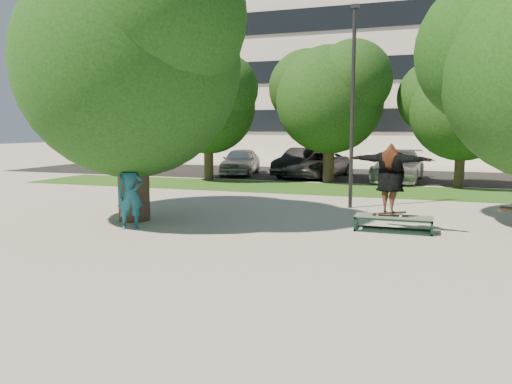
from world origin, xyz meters
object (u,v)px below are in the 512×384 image
(bystander, at_px, (130,194))
(car_dark, at_px, (303,162))
(grind_box, at_px, (393,224))
(car_silver_b, at_px, (398,166))
(lamppost, at_px, (353,105))
(tree_left, at_px, (128,53))
(car_silver_a, at_px, (240,161))
(car_grey, at_px, (317,164))

(bystander, bearing_deg, car_dark, 48.70)
(grind_box, height_order, car_silver_b, car_silver_b)
(lamppost, bearing_deg, tree_left, -143.58)
(tree_left, height_order, car_dark, tree_left)
(car_dark, bearing_deg, lamppost, -57.58)
(grind_box, distance_m, car_silver_b, 11.82)
(grind_box, bearing_deg, lamppost, 114.46)
(car_silver_a, xyz_separation_m, car_silver_b, (8.15, -0.85, 0.02))
(tree_left, xyz_separation_m, bystander, (0.62, -1.08, -3.55))
(car_silver_a, bearing_deg, lamppost, -61.89)
(car_silver_a, xyz_separation_m, car_grey, (4.16, -0.21, -0.05))
(tree_left, bearing_deg, bystander, -60.00)
(grind_box, xyz_separation_m, car_grey, (-4.50, 12.43, 0.47))
(tree_left, distance_m, grind_box, 8.03)
(grind_box, xyz_separation_m, car_dark, (-5.30, 12.77, 0.54))
(grind_box, bearing_deg, car_silver_a, 124.41)
(car_grey, bearing_deg, car_silver_a, -171.08)
(car_silver_a, height_order, car_dark, car_dark)
(tree_left, distance_m, lamppost, 6.70)
(car_grey, height_order, car_silver_b, car_silver_b)
(lamppost, height_order, car_dark, lamppost)
(car_dark, distance_m, car_grey, 0.87)
(tree_left, relative_size, car_dark, 1.61)
(grind_box, bearing_deg, car_grey, 109.90)
(tree_left, relative_size, bystander, 4.10)
(bystander, bearing_deg, car_silver_b, 29.38)
(lamppost, relative_size, car_silver_b, 1.23)
(lamppost, relative_size, grind_box, 3.39)
(lamppost, distance_m, car_dark, 10.49)
(grind_box, bearing_deg, car_dark, 112.56)
(car_silver_b, bearing_deg, grind_box, -83.30)
(bystander, xyz_separation_m, car_grey, (1.67, 14.12, -0.21))
(car_dark, bearing_deg, car_silver_a, -167.38)
(bystander, height_order, car_grey, bystander)
(bystander, bearing_deg, car_grey, 45.39)
(lamppost, height_order, grind_box, lamppost)
(tree_left, relative_size, lamppost, 1.16)
(grind_box, distance_m, car_dark, 13.83)
(lamppost, xyz_separation_m, bystander, (-4.67, -4.99, -2.28))
(car_silver_a, bearing_deg, bystander, -89.48)
(bystander, bearing_deg, tree_left, 82.12)
(car_silver_a, bearing_deg, car_dark, -7.26)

